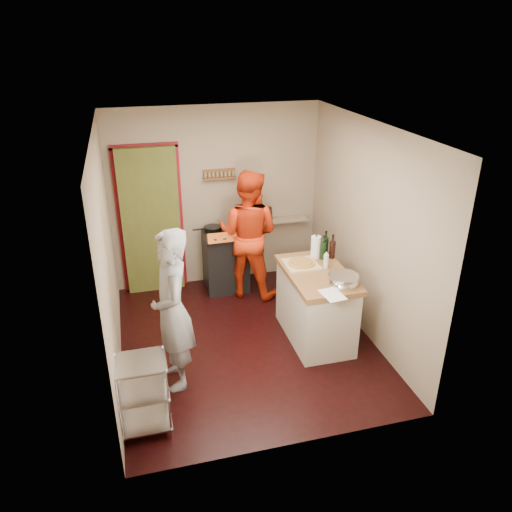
{
  "coord_description": "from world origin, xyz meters",
  "views": [
    {
      "loc": [
        -1.2,
        -5.03,
        3.53
      ],
      "look_at": [
        0.13,
        0.0,
        1.14
      ],
      "focal_mm": 35.0,
      "sensor_mm": 36.0,
      "label": 1
    }
  ],
  "objects_px": {
    "wire_shelving": "(143,392)",
    "person_stripe": "(172,311)",
    "island": "(316,303)",
    "person_red": "(248,234)",
    "stove": "(226,260)"
  },
  "relations": [
    {
      "from": "island",
      "to": "person_red",
      "type": "distance_m",
      "value": 1.49
    },
    {
      "from": "wire_shelving",
      "to": "person_stripe",
      "type": "bearing_deg",
      "value": 59.85
    },
    {
      "from": "person_stripe",
      "to": "person_red",
      "type": "distance_m",
      "value": 2.15
    },
    {
      "from": "person_stripe",
      "to": "stove",
      "type": "bearing_deg",
      "value": 150.8
    },
    {
      "from": "wire_shelving",
      "to": "person_red",
      "type": "distance_m",
      "value": 2.93
    },
    {
      "from": "person_red",
      "to": "wire_shelving",
      "type": "bearing_deg",
      "value": 89.38
    },
    {
      "from": "island",
      "to": "person_red",
      "type": "height_order",
      "value": "person_red"
    },
    {
      "from": "stove",
      "to": "person_stripe",
      "type": "xyz_separation_m",
      "value": [
        -0.95,
        -1.98,
        0.44
      ]
    },
    {
      "from": "person_stripe",
      "to": "person_red",
      "type": "xyz_separation_m",
      "value": [
        1.24,
        1.75,
        0.02
      ]
    },
    {
      "from": "stove",
      "to": "island",
      "type": "height_order",
      "value": "island"
    },
    {
      "from": "stove",
      "to": "wire_shelving",
      "type": "relative_size",
      "value": 1.26
    },
    {
      "from": "stove",
      "to": "person_red",
      "type": "height_order",
      "value": "person_red"
    },
    {
      "from": "island",
      "to": "person_red",
      "type": "relative_size",
      "value": 0.72
    },
    {
      "from": "stove",
      "to": "wire_shelving",
      "type": "height_order",
      "value": "stove"
    },
    {
      "from": "island",
      "to": "person_stripe",
      "type": "relative_size",
      "value": 0.74
    }
  ]
}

